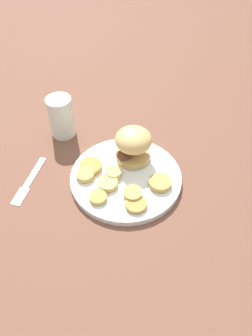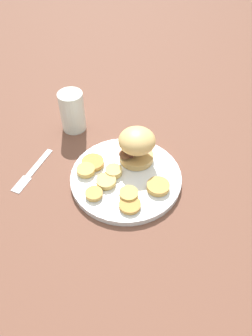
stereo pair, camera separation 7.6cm
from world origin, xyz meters
TOP-DOWN VIEW (x-y plane):
  - ground_plane at (0.00, 0.00)m, footprint 4.00×4.00m
  - dinner_plate at (0.00, 0.00)m, footprint 0.26×0.26m
  - sandwich at (-0.03, -0.05)m, footprint 0.09×0.09m
  - potato_round_0 at (0.05, 0.02)m, footprint 0.05×0.05m
  - potato_round_1 at (0.09, -0.02)m, footprint 0.04×0.04m
  - potato_round_2 at (0.08, 0.05)m, footprint 0.04×0.04m
  - potato_round_3 at (0.03, -0.01)m, footprint 0.04×0.04m
  - potato_round_4 at (0.00, 0.09)m, footprint 0.05×0.05m
  - potato_round_5 at (-0.00, 0.06)m, footprint 0.04×0.04m
  - potato_round_6 at (0.08, -0.04)m, footprint 0.05×0.05m
  - potato_round_7 at (-0.07, 0.05)m, footprint 0.05×0.05m
  - fork at (0.23, -0.05)m, footprint 0.09×0.14m
  - drinking_glass at (0.13, -0.21)m, footprint 0.07×0.07m

SIDE VIEW (x-z plane):
  - ground_plane at x=0.00m, z-range 0.00..0.00m
  - fork at x=0.23m, z-range 0.00..0.00m
  - dinner_plate at x=0.00m, z-range 0.00..0.02m
  - potato_round_4 at x=0.00m, z-range 0.02..0.03m
  - potato_round_2 at x=0.08m, z-range 0.02..0.03m
  - potato_round_6 at x=0.08m, z-range 0.02..0.03m
  - potato_round_0 at x=0.05m, z-range 0.02..0.03m
  - potato_round_7 at x=-0.07m, z-range 0.02..0.03m
  - potato_round_1 at x=0.09m, z-range 0.02..0.03m
  - potato_round_5 at x=0.00m, z-range 0.02..0.03m
  - potato_round_3 at x=0.03m, z-range 0.02..0.03m
  - drinking_glass at x=0.13m, z-range 0.00..0.11m
  - sandwich at x=-0.03m, z-range 0.02..0.11m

